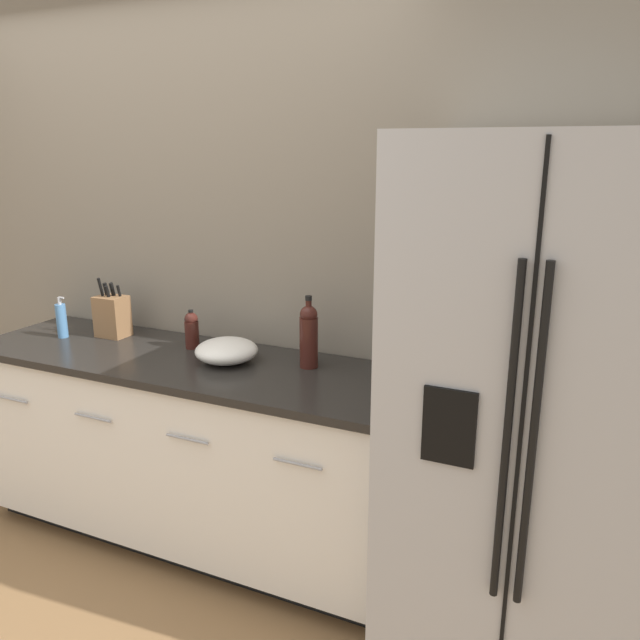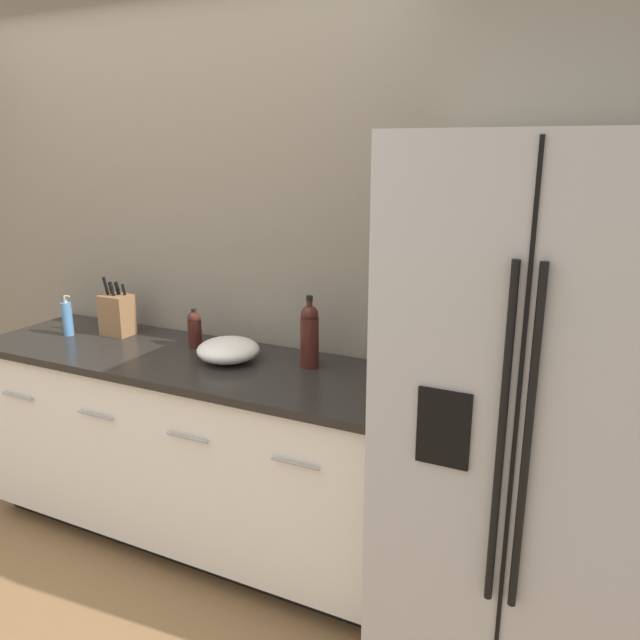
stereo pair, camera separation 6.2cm
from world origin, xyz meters
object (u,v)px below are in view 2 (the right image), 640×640
at_px(oil_bottle, 195,329).
at_px(mixing_bowl, 228,350).
at_px(knife_block, 117,314).
at_px(wine_bottle, 310,335).
at_px(refrigerator, 531,420).
at_px(soap_dispenser, 67,318).

bearing_deg(oil_bottle, mixing_bowl, -21.61).
xyz_separation_m(knife_block, wine_bottle, (1.09, -0.01, 0.04)).
height_order(wine_bottle, oil_bottle, wine_bottle).
relative_size(refrigerator, oil_bottle, 10.18).
relative_size(knife_block, oil_bottle, 1.61).
relative_size(refrigerator, wine_bottle, 6.01).
bearing_deg(oil_bottle, wine_bottle, -0.96).
bearing_deg(mixing_bowl, refrigerator, -4.50).
distance_m(knife_block, soap_dispenser, 0.25).
distance_m(refrigerator, soap_dispenser, 2.25).
relative_size(knife_block, wine_bottle, 0.95).
bearing_deg(knife_block, wine_bottle, -0.33).
bearing_deg(knife_block, soap_dispenser, -150.86).
bearing_deg(mixing_bowl, soap_dispenser, -178.61).
bearing_deg(refrigerator, wine_bottle, 168.43).
relative_size(knife_block, soap_dispenser, 1.43).
bearing_deg(soap_dispenser, oil_bottle, 10.17).
relative_size(refrigerator, mixing_bowl, 6.84).
xyz_separation_m(refrigerator, oil_bottle, (-1.56, 0.20, 0.07)).
distance_m(refrigerator, oil_bottle, 1.57).
height_order(knife_block, soap_dispenser, knife_block).
height_order(refrigerator, soap_dispenser, refrigerator).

